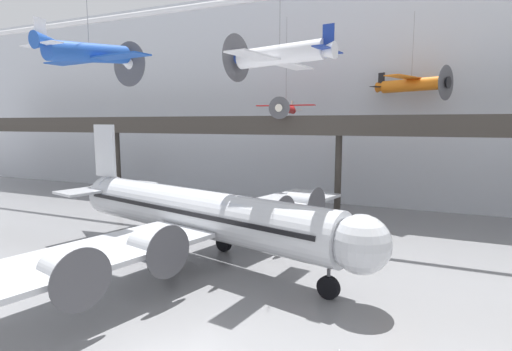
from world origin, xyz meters
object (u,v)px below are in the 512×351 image
object	(u,v)px
airliner_silver_main	(195,213)
suspended_plane_orange_highwing	(411,84)
suspended_plane_blue_trainer	(89,53)
suspended_plane_red_highwing	(286,109)
suspended_plane_white_twin	(280,55)

from	to	relation	value
airliner_silver_main	suspended_plane_orange_highwing	bearing A→B (deg)	72.60
suspended_plane_blue_trainer	suspended_plane_red_highwing	world-z (taller)	suspended_plane_blue_trainer
suspended_plane_orange_highwing	suspended_plane_red_highwing	world-z (taller)	suspended_plane_orange_highwing
airliner_silver_main	suspended_plane_orange_highwing	world-z (taller)	suspended_plane_orange_highwing
suspended_plane_blue_trainer	suspended_plane_orange_highwing	bearing A→B (deg)	-36.55
suspended_plane_blue_trainer	suspended_plane_orange_highwing	distance (m)	30.31
airliner_silver_main	suspended_plane_white_twin	bearing A→B (deg)	22.25
suspended_plane_red_highwing	suspended_plane_blue_trainer	bearing A→B (deg)	-26.98
airliner_silver_main	suspended_plane_blue_trainer	size ratio (longest dim) A/B	3.22
airliner_silver_main	suspended_plane_blue_trainer	xyz separation A→B (m)	(-7.88, -1.23, 11.27)
suspended_plane_white_twin	suspended_plane_orange_highwing	bearing A→B (deg)	-100.39
suspended_plane_orange_highwing	airliner_silver_main	bearing A→B (deg)	-97.16
suspended_plane_blue_trainer	suspended_plane_white_twin	distance (m)	14.04
suspended_plane_blue_trainer	suspended_plane_red_highwing	xyz separation A→B (m)	(8.43, 18.59, -3.48)
suspended_plane_blue_trainer	suspended_plane_red_highwing	size ratio (longest dim) A/B	0.95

